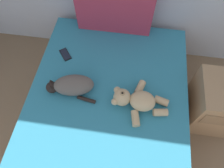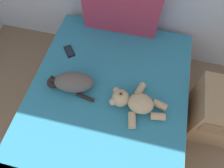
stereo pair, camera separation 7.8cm
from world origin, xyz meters
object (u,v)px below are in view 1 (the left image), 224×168
bed (107,113)px  patterned_cushion (114,8)px  teddy_bear (136,100)px  cell_phone (65,54)px  nightstand (216,104)px  cat (72,85)px

bed → patterned_cushion: patterned_cushion is taller
teddy_bear → cell_phone: size_ratio=2.94×
patterned_cushion → cell_phone: bearing=-134.3°
cell_phone → nightstand: bearing=-8.8°
bed → cat: cat is taller
patterned_cushion → cell_phone: patterned_cushion is taller
patterned_cushion → cat: (-0.25, -0.79, -0.18)m
bed → teddy_bear: bearing=5.1°
teddy_bear → bed: bearing=-174.9°
cat → teddy_bear: 0.56m
bed → nightstand: size_ratio=3.18×
bed → patterned_cushion: bearing=93.8°
bed → nightstand: 1.03m
teddy_bear → nightstand: (0.76, 0.19, -0.25)m
teddy_bear → cell_phone: (-0.72, 0.42, -0.06)m
bed → cell_phone: bearing=137.3°
cat → cell_phone: 0.40m
patterned_cushion → nightstand: patterned_cushion is taller
cell_phone → patterned_cushion: bearing=45.7°
teddy_bear → cell_phone: 0.83m
cat → cell_phone: size_ratio=2.73×
bed → cell_phone: cell_phone is taller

